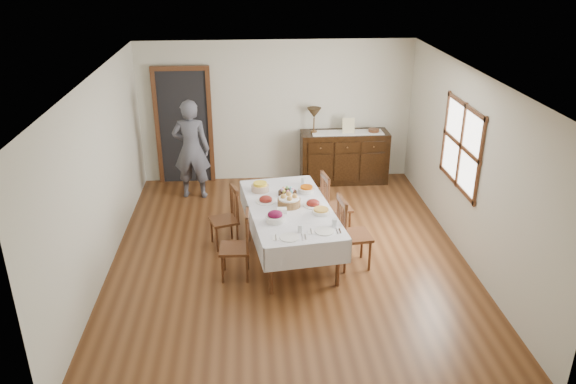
{
  "coord_description": "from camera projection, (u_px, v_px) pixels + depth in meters",
  "views": [
    {
      "loc": [
        -0.52,
        -7.04,
        4.08
      ],
      "look_at": [
        0.0,
        0.1,
        0.95
      ],
      "focal_mm": 35.0,
      "sensor_mm": 36.0,
      "label": 1
    }
  ],
  "objects": [
    {
      "name": "person",
      "position": [
        191.0,
        146.0,
        9.65
      ],
      "size": [
        0.62,
        0.43,
        1.88
      ],
      "primitive_type": "imported",
      "rotation": [
        0.0,
        0.0,
        3.04
      ],
      "color": "#50525C",
      "rests_on": "ground"
    },
    {
      "name": "deco_bowl",
      "position": [
        374.0,
        131.0,
        10.28
      ],
      "size": [
        0.2,
        0.2,
        0.06
      ],
      "color": "#502C18",
      "rests_on": "sideboard"
    },
    {
      "name": "room_shell",
      "position": [
        276.0,
        138.0,
        7.82
      ],
      "size": [
        5.02,
        6.02,
        2.65
      ],
      "color": "white",
      "rests_on": "ground"
    },
    {
      "name": "beet_bowl",
      "position": [
        275.0,
        217.0,
        7.39
      ],
      "size": [
        0.25,
        0.25,
        0.16
      ],
      "color": "white",
      "rests_on": "dining_table"
    },
    {
      "name": "chair_right_far",
      "position": [
        333.0,
        204.0,
        8.5
      ],
      "size": [
        0.47,
        0.47,
        1.0
      ],
      "rotation": [
        0.0,
        0.0,
        1.72
      ],
      "color": "#502C18",
      "rests_on": "ground"
    },
    {
      "name": "chair_left_near",
      "position": [
        238.0,
        245.0,
        7.39
      ],
      "size": [
        0.41,
        0.41,
        0.95
      ],
      "rotation": [
        0.0,
        0.0,
        -1.61
      ],
      "color": "#502C18",
      "rests_on": "ground"
    },
    {
      "name": "glass_far_b",
      "position": [
        303.0,
        181.0,
        8.55
      ],
      "size": [
        0.07,
        0.07,
        0.11
      ],
      "color": "white",
      "rests_on": "dining_table"
    },
    {
      "name": "table_lamp",
      "position": [
        314.0,
        114.0,
        10.14
      ],
      "size": [
        0.26,
        0.26,
        0.46
      ],
      "color": "brown",
      "rests_on": "sideboard"
    },
    {
      "name": "casserole_dish",
      "position": [
        321.0,
        211.0,
        7.63
      ],
      "size": [
        0.24,
        0.24,
        0.07
      ],
      "color": "white",
      "rests_on": "dining_table"
    },
    {
      "name": "butter_dish",
      "position": [
        282.0,
        211.0,
        7.63
      ],
      "size": [
        0.15,
        0.11,
        0.07
      ],
      "color": "white",
      "rests_on": "dining_table"
    },
    {
      "name": "picture_frame",
      "position": [
        348.0,
        126.0,
        10.19
      ],
      "size": [
        0.22,
        0.08,
        0.28
      ],
      "color": "beige",
      "rests_on": "sideboard"
    },
    {
      "name": "ham_platter_b",
      "position": [
        313.0,
        204.0,
        7.86
      ],
      "size": [
        0.28,
        0.28,
        0.11
      ],
      "color": "white",
      "rests_on": "dining_table"
    },
    {
      "name": "chair_left_far",
      "position": [
        227.0,
        216.0,
        8.21
      ],
      "size": [
        0.48,
        0.48,
        0.92
      ],
      "rotation": [
        0.0,
        0.0,
        -1.26
      ],
      "color": "#502C18",
      "rests_on": "ground"
    },
    {
      "name": "ground",
      "position": [
        289.0,
        255.0,
        8.1
      ],
      "size": [
        6.0,
        6.0,
        0.0
      ],
      "primitive_type": "plane",
      "color": "brown"
    },
    {
      "name": "egg_basket",
      "position": [
        287.0,
        192.0,
        8.2
      ],
      "size": [
        0.28,
        0.28,
        0.11
      ],
      "color": "black",
      "rests_on": "dining_table"
    },
    {
      "name": "carrot_bowl",
      "position": [
        306.0,
        189.0,
        8.28
      ],
      "size": [
        0.24,
        0.24,
        0.1
      ],
      "color": "white",
      "rests_on": "dining_table"
    },
    {
      "name": "sideboard",
      "position": [
        344.0,
        157.0,
        10.48
      ],
      "size": [
        1.61,
        0.58,
        0.96
      ],
      "color": "black",
      "rests_on": "ground"
    },
    {
      "name": "glass_far_a",
      "position": [
        267.0,
        186.0,
        8.4
      ],
      "size": [
        0.07,
        0.07,
        0.1
      ],
      "color": "white",
      "rests_on": "dining_table"
    },
    {
      "name": "ham_platter_a",
      "position": [
        266.0,
        200.0,
        7.97
      ],
      "size": [
        0.28,
        0.28,
        0.11
      ],
      "color": "white",
      "rests_on": "dining_table"
    },
    {
      "name": "setting_left",
      "position": [
        293.0,
        234.0,
        7.03
      ],
      "size": [
        0.44,
        0.31,
        0.1
      ],
      "color": "white",
      "rests_on": "dining_table"
    },
    {
      "name": "pineapple_bowl",
      "position": [
        260.0,
        187.0,
        8.32
      ],
      "size": [
        0.26,
        0.26,
        0.13
      ],
      "color": "tan",
      "rests_on": "dining_table"
    },
    {
      "name": "bread_basket",
      "position": [
        289.0,
        201.0,
        7.83
      ],
      "size": [
        0.32,
        0.32,
        0.19
      ],
      "color": "brown",
      "rests_on": "dining_table"
    },
    {
      "name": "runner",
      "position": [
        347.0,
        133.0,
        10.25
      ],
      "size": [
        1.3,
        0.35,
        0.01
      ],
      "color": "white",
      "rests_on": "sideboard"
    },
    {
      "name": "setting_right",
      "position": [
        327.0,
        228.0,
        7.19
      ],
      "size": [
        0.44,
        0.31,
        0.1
      ],
      "color": "white",
      "rests_on": "dining_table"
    },
    {
      "name": "chair_right_near",
      "position": [
        351.0,
        232.0,
        7.63
      ],
      "size": [
        0.48,
        0.48,
        1.04
      ],
      "rotation": [
        0.0,
        0.0,
        1.68
      ],
      "color": "#502C18",
      "rests_on": "ground"
    },
    {
      "name": "dining_table",
      "position": [
        290.0,
        213.0,
        7.86
      ],
      "size": [
        1.4,
        2.33,
        0.75
      ],
      "rotation": [
        0.0,
        0.0,
        0.14
      ],
      "color": "silver",
      "rests_on": "ground"
    }
  ]
}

